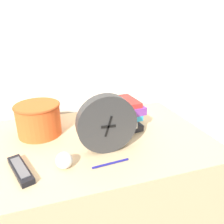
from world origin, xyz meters
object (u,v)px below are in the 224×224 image
object	(u,v)px
desk_clock	(107,124)
tv_remote	(20,170)
book_stack	(117,116)
basket	(39,118)
crumpled_paper_ball	(64,160)
pen	(111,163)

from	to	relation	value
desk_clock	tv_remote	world-z (taller)	desk_clock
book_stack	basket	world-z (taller)	basket
desk_clock	basket	bearing A→B (deg)	137.48
tv_remote	book_stack	bearing A→B (deg)	26.59
tv_remote	crumpled_paper_ball	world-z (taller)	crumpled_paper_ball
book_stack	crumpled_paper_ball	distance (m)	0.36
book_stack	crumpled_paper_ball	world-z (taller)	book_stack
desk_clock	book_stack	distance (m)	0.20
desk_clock	book_stack	world-z (taller)	desk_clock
tv_remote	pen	size ratio (longest dim) A/B	1.28
book_stack	tv_remote	size ratio (longest dim) A/B	1.33
book_stack	tv_remote	world-z (taller)	book_stack
basket	pen	xyz separation A→B (m)	(0.24, -0.33, -0.07)
desk_clock	book_stack	xyz separation A→B (m)	(0.10, 0.17, -0.05)
basket	crumpled_paper_ball	bearing A→B (deg)	-75.19
crumpled_paper_ball	pen	bearing A→B (deg)	-11.79
book_stack	desk_clock	bearing A→B (deg)	-120.06
desk_clock	crumpled_paper_ball	bearing A→B (deg)	-161.41
desk_clock	tv_remote	distance (m)	0.34
basket	crumpled_paper_ball	distance (m)	0.31
crumpled_paper_ball	book_stack	bearing A→B (deg)	39.97
basket	crumpled_paper_ball	world-z (taller)	basket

